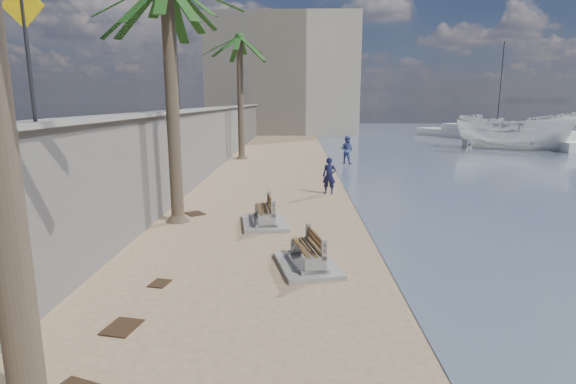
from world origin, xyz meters
name	(u,v)px	position (x,y,z in m)	size (l,w,h in m)	color
ground_plane	(310,349)	(0.00, 0.00, 0.00)	(140.00, 140.00, 0.00)	tan
seawall	(213,139)	(-5.20, 20.00, 1.75)	(0.45, 70.00, 3.50)	gray
wall_cap	(212,108)	(-5.20, 20.00, 3.55)	(0.80, 70.00, 0.12)	gray
end_building	(283,77)	(-2.00, 52.00, 7.00)	(18.00, 12.00, 14.00)	#B7AA93
bench_near	(308,253)	(0.04, 3.70, 0.36)	(1.75, 2.22, 0.82)	gray
bench_far	(265,213)	(-1.27, 7.53, 0.38)	(1.72, 2.27, 0.87)	gray
palm_back	(239,40)	(-4.10, 24.56, 7.99)	(5.00, 5.00, 9.03)	brown
pedestrian_sign	(26,33)	(-5.00, 1.50, 5.15)	(0.78, 0.07, 2.40)	#2D2D33
streetlight	(175,33)	(-5.10, 12.00, 6.64)	(0.28, 0.28, 5.12)	#2D2D33
person_a	(329,173)	(1.18, 12.55, 0.91)	(0.66, 0.45, 1.82)	#16173D
person_b	(347,148)	(3.00, 22.33, 0.98)	(0.94, 0.73, 1.96)	#485696
boat_cruiser	(514,130)	(17.73, 31.05, 1.62)	(3.44, 3.54, 4.05)	silver
yacht_near	(543,142)	(21.91, 34.22, 0.35)	(11.80, 3.30, 1.50)	silver
yacht_far	(452,134)	(17.47, 44.98, 0.35)	(9.67, 2.71, 1.50)	silver
sailboat_west	(496,130)	(25.51, 52.10, 0.33)	(8.02, 3.20, 11.35)	silver
debris_b	(122,327)	(-3.34, 0.63, 0.01)	(0.66, 0.53, 0.03)	#382616
debris_c	(195,214)	(-3.88, 8.87, 0.01)	(0.70, 0.56, 0.03)	#382616
debris_d	(160,283)	(-3.26, 2.60, 0.01)	(0.47, 0.37, 0.03)	#382616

